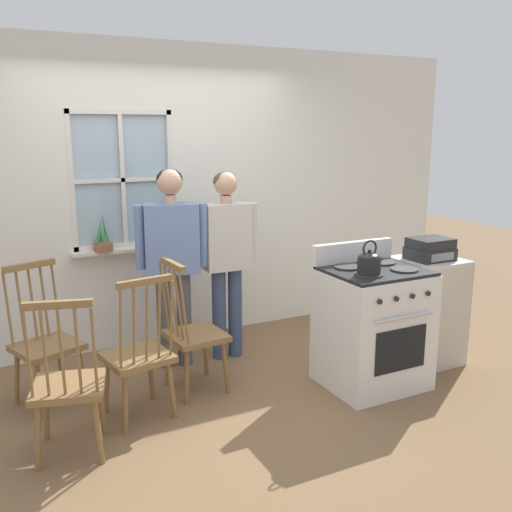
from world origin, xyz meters
TOP-DOWN VIEW (x-y plane):
  - ground_plane at (0.00, 0.00)m, footprint 16.00×16.00m
  - wall_back at (0.01, 1.40)m, footprint 6.40×0.16m
  - chair_by_window at (-0.61, 0.02)m, footprint 0.48×0.47m
  - chair_near_wall at (-0.13, 0.25)m, footprint 0.44×0.45m
  - chair_center_cluster at (-1.14, 0.54)m, footprint 0.53×0.52m
  - chair_near_stove at (-1.11, -0.23)m, footprint 0.51×0.50m
  - person_elderly_left at (-0.10, 0.76)m, footprint 0.59×0.31m
  - person_teen_center at (0.37, 0.73)m, footprint 0.54×0.23m
  - stove at (1.14, -0.28)m, footprint 0.74×0.68m
  - kettle at (0.98, -0.41)m, footprint 0.21×0.17m
  - potted_plant at (-0.54, 1.31)m, footprint 0.16×0.16m
  - side_counter at (1.81, -0.12)m, footprint 0.55×0.50m
  - stereo at (1.81, -0.14)m, footprint 0.34×0.29m

SIDE VIEW (x-z plane):
  - ground_plane at x=0.00m, z-range 0.00..0.00m
  - chair_by_window at x=-0.61m, z-range -0.07..0.96m
  - chair_near_wall at x=-0.13m, z-range -0.07..0.96m
  - chair_center_cluster at x=-1.14m, z-range -0.07..0.96m
  - chair_near_stove at x=-1.11m, z-range -0.07..0.96m
  - side_counter at x=1.81m, z-range 0.00..0.90m
  - stove at x=1.14m, z-range -0.07..1.01m
  - person_teen_center at x=0.37m, z-range 0.16..1.77m
  - stereo at x=1.81m, z-range 0.90..1.08m
  - potted_plant at x=-0.54m, z-range 0.84..1.17m
  - person_elderly_left at x=-0.10m, z-range 0.18..1.83m
  - kettle at x=0.98m, z-range 0.90..1.15m
  - wall_back at x=0.01m, z-range -0.01..2.69m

